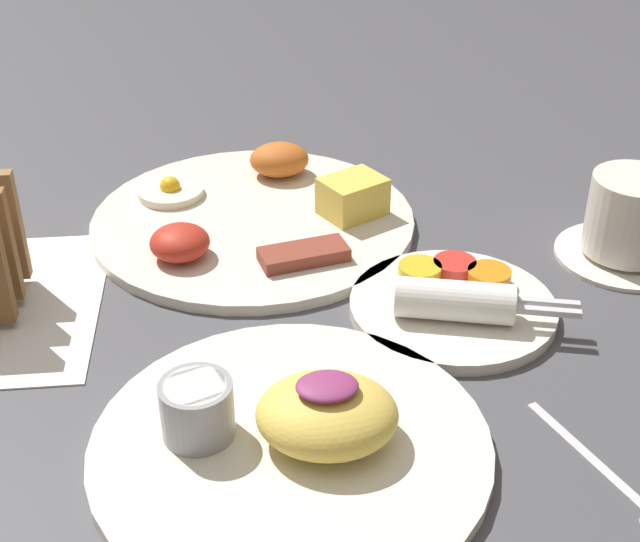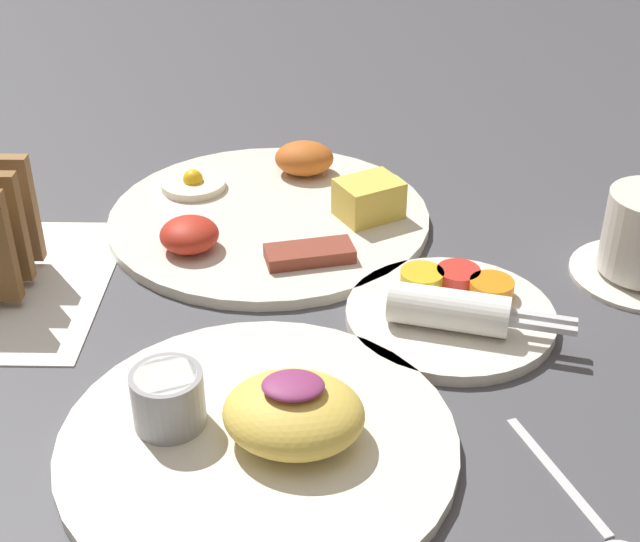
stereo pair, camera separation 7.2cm
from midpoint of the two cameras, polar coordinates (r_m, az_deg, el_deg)
The scene contains 5 objects.
ground_plane at distance 0.69m, azimuth -2.20°, elevation -4.21°, with size 3.00×3.00×0.00m, color #47474C.
plate_breakfast at distance 0.84m, azimuth -0.62°, elevation 3.74°, with size 0.30×0.30×0.05m.
plate_condiments at distance 0.71m, azimuth 11.25°, elevation -2.56°, with size 0.17×0.17×0.04m.
plate_foreground at distance 0.59m, azimuth -0.40°, elevation -10.27°, with size 0.26×0.26×0.06m.
teaspoon at distance 0.59m, azimuth 20.23°, elevation -14.16°, with size 0.06×0.12×0.01m.
Camera 2 is at (0.07, -0.56, 0.41)m, focal length 50.00 mm.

